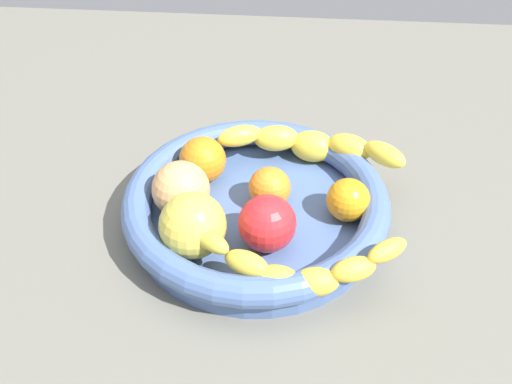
% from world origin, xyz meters
% --- Properties ---
extents(kitchen_counter, '(1.20, 1.20, 0.03)m').
position_xyz_m(kitchen_counter, '(0.00, 0.00, 0.01)').
color(kitchen_counter, '#66655B').
rests_on(kitchen_counter, ground).
extents(fruit_bowl, '(0.32, 0.32, 0.05)m').
position_xyz_m(fruit_bowl, '(0.00, 0.00, 0.06)').
color(fruit_bowl, '#4A669D').
rests_on(fruit_bowl, kitchen_counter).
extents(banana_draped_left, '(0.09, 0.25, 0.05)m').
position_xyz_m(banana_draped_left, '(-0.10, 0.06, 0.08)').
color(banana_draped_left, yellow).
rests_on(banana_draped_left, fruit_bowl).
extents(banana_draped_right, '(0.07, 0.23, 0.05)m').
position_xyz_m(banana_draped_right, '(0.12, 0.05, 0.08)').
color(banana_draped_right, yellow).
rests_on(banana_draped_right, fruit_bowl).
extents(orange_front, '(0.05, 0.05, 0.05)m').
position_xyz_m(orange_front, '(-0.00, 0.11, 0.08)').
color(orange_front, orange).
rests_on(orange_front, fruit_bowl).
extents(orange_mid_left, '(0.06, 0.06, 0.06)m').
position_xyz_m(orange_mid_left, '(-0.06, -0.07, 0.08)').
color(orange_mid_left, orange).
rests_on(orange_mid_left, fruit_bowl).
extents(orange_mid_right, '(0.05, 0.05, 0.05)m').
position_xyz_m(orange_mid_right, '(-0.01, 0.02, 0.07)').
color(orange_mid_right, orange).
rests_on(orange_mid_right, fruit_bowl).
extents(apple_yellow, '(0.07, 0.07, 0.07)m').
position_xyz_m(apple_yellow, '(0.07, -0.06, 0.09)').
color(apple_yellow, '#DECA48').
rests_on(apple_yellow, fruit_bowl).
extents(tomato_red, '(0.06, 0.06, 0.06)m').
position_xyz_m(tomato_red, '(0.05, 0.02, 0.08)').
color(tomato_red, red).
rests_on(tomato_red, fruit_bowl).
extents(peach_blush, '(0.07, 0.07, 0.07)m').
position_xyz_m(peach_blush, '(0.01, -0.09, 0.08)').
color(peach_blush, '#E6A867').
rests_on(peach_blush, fruit_bowl).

